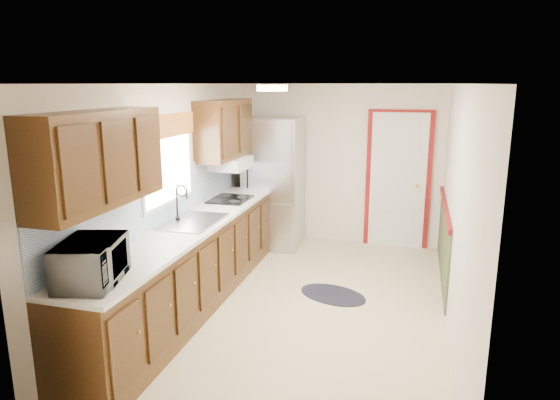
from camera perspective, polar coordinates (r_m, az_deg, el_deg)
The scene contains 8 objects.
room_shell at distance 5.22m, azimuth 2.92°, elevation -0.16°, with size 3.20×5.20×2.52m.
kitchen_run at distance 5.45m, azimuth -10.61°, elevation -4.04°, with size 0.63×4.00×2.20m.
back_wall_trim at distance 7.33m, azimuth 14.31°, elevation 0.84°, with size 1.12×2.30×2.08m.
ceiling_fixture at distance 4.96m, azimuth -0.90°, elevation 12.68°, with size 0.30×0.30×0.06m, color #FFD88C.
microwave at distance 3.99m, azimuth -20.82°, elevation -6.16°, with size 0.60×0.33×0.40m, color white.
refrigerator at distance 7.44m, azimuth -0.74°, elevation 2.01°, with size 0.83×0.81×1.92m.
rug at distance 5.94m, azimuth 6.06°, elevation -10.71°, with size 0.82×0.53×0.01m, color black.
cooktop at distance 6.45m, azimuth -5.72°, elevation 0.09°, with size 0.47×0.57×0.02m, color black.
Camera 1 is at (1.09, -4.96, 2.40)m, focal length 32.00 mm.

